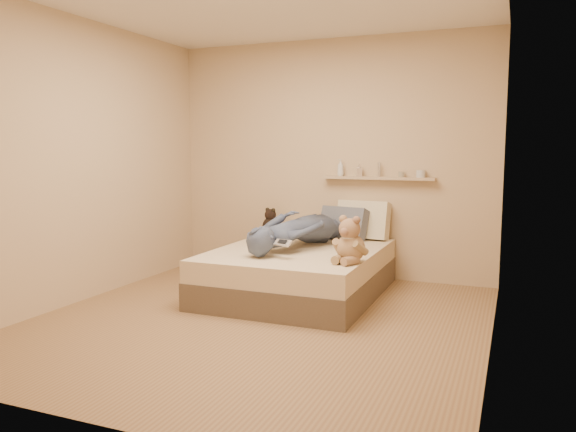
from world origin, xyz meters
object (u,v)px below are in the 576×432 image
at_px(teddy_bear, 350,243).
at_px(bed, 299,272).
at_px(wall_shelf, 378,178).
at_px(pillow_cream, 363,220).
at_px(game_console, 283,243).
at_px(person, 299,229).
at_px(dark_plush, 271,223).
at_px(pillow_grey, 343,224).

bearing_deg(teddy_bear, bed, 144.12).
bearing_deg(bed, teddy_bear, -35.88).
relative_size(teddy_bear, wall_shelf, 0.34).
relative_size(bed, pillow_cream, 3.45).
relative_size(bed, wall_shelf, 1.58).
bearing_deg(pillow_cream, game_console, -105.17).
bearing_deg(game_console, bed, 95.46).
xyz_separation_m(teddy_bear, person, (-0.67, 0.55, 0.02)).
bearing_deg(person, bed, 122.79).
xyz_separation_m(dark_plush, wall_shelf, (1.18, 0.16, 0.52)).
relative_size(teddy_bear, person, 0.27).
bearing_deg(teddy_bear, wall_shelf, 93.65).
height_order(game_console, teddy_bear, teddy_bear).
distance_m(game_console, teddy_bear, 0.59).
bearing_deg(game_console, pillow_grey, 81.19).
distance_m(bed, teddy_bear, 0.88).
height_order(bed, pillow_cream, pillow_cream).
bearing_deg(game_console, person, 97.70).
bearing_deg(pillow_grey, teddy_bear, -70.87).
distance_m(game_console, pillow_cream, 1.40).
distance_m(teddy_bear, pillow_cream, 1.31).
relative_size(dark_plush, person, 0.20).
xyz_separation_m(person, wall_shelf, (0.58, 0.82, 0.47)).
bearing_deg(dark_plush, bed, -49.98).
distance_m(pillow_cream, wall_shelf, 0.48).
relative_size(teddy_bear, pillow_cream, 0.74).
relative_size(bed, teddy_bear, 4.68).
distance_m(teddy_bear, wall_shelf, 1.46).
bearing_deg(wall_shelf, bed, -121.18).
distance_m(bed, pillow_cream, 1.02).
xyz_separation_m(game_console, teddy_bear, (0.59, 0.06, 0.02)).
xyz_separation_m(game_console, pillow_grey, (0.19, 1.21, 0.03)).
xyz_separation_m(teddy_bear, dark_plush, (-1.26, 1.21, -0.04)).
bearing_deg(dark_plush, pillow_cream, 4.54).
distance_m(bed, pillow_grey, 0.83).
relative_size(dark_plush, pillow_cream, 0.55).
height_order(game_console, pillow_grey, pillow_grey).
xyz_separation_m(bed, wall_shelf, (0.55, 0.91, 0.88)).
xyz_separation_m(game_console, dark_plush, (-0.68, 1.27, -0.01)).
distance_m(pillow_cream, person, 0.86).
bearing_deg(pillow_grey, pillow_cream, 38.04).
xyz_separation_m(bed, game_console, (0.05, -0.52, 0.37)).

